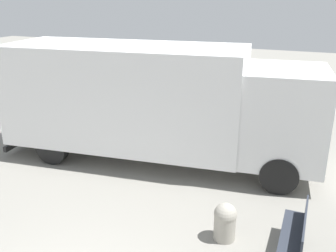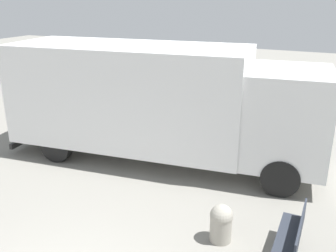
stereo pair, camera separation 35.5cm
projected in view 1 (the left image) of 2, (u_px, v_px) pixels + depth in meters
The scene contains 3 objects.
delivery_truck at pixel (155, 99), 10.32m from camera, with size 8.91×3.50×3.22m.
park_bench at pixel (297, 234), 6.69m from camera, with size 0.41×1.57×0.87m.
bollard_near_bench at pixel (225, 221), 7.19m from camera, with size 0.44×0.44×0.77m.
Camera 1 is at (3.05, -3.09, 4.52)m, focal length 40.00 mm.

